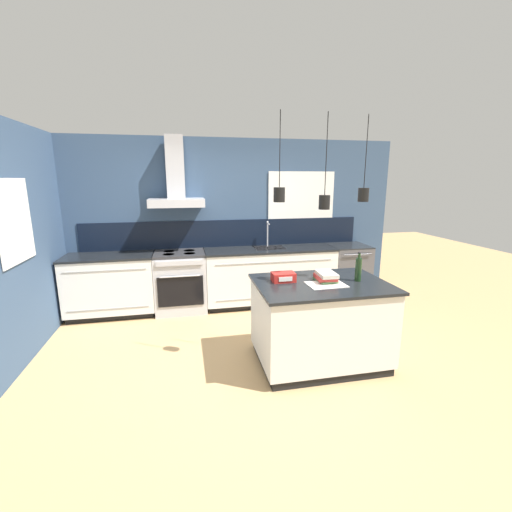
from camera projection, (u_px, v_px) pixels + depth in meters
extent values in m
plane|color=tan|center=(250.00, 359.00, 3.85)|extent=(16.00, 16.00, 0.00)
cube|color=#354C6B|center=(226.00, 222.00, 5.50)|extent=(5.60, 0.06, 2.60)
cube|color=black|center=(227.00, 233.00, 5.50)|extent=(4.42, 0.02, 0.43)
cube|color=white|center=(301.00, 201.00, 5.64)|extent=(1.12, 0.01, 0.96)
cube|color=black|center=(301.00, 201.00, 5.65)|extent=(1.04, 0.01, 0.88)
cube|color=#B5B5BA|center=(177.00, 203.00, 5.02)|extent=(0.80, 0.46, 0.12)
cube|color=#B5B5BA|center=(175.00, 167.00, 5.00)|extent=(0.26, 0.20, 0.90)
cylinder|color=black|center=(280.00, 149.00, 3.19)|extent=(0.01, 0.01, 0.70)
cylinder|color=black|center=(279.00, 195.00, 3.28)|extent=(0.11, 0.11, 0.14)
sphere|color=#F9D18C|center=(279.00, 195.00, 3.28)|extent=(0.06, 0.06, 0.06)
cylinder|color=black|center=(326.00, 154.00, 3.29)|extent=(0.01, 0.01, 0.78)
cylinder|color=black|center=(324.00, 202.00, 3.39)|extent=(0.11, 0.11, 0.14)
sphere|color=#F9D18C|center=(324.00, 202.00, 3.39)|extent=(0.06, 0.06, 0.06)
cylinder|color=black|center=(366.00, 152.00, 3.41)|extent=(0.01, 0.01, 0.71)
cylinder|color=black|center=(363.00, 195.00, 3.51)|extent=(0.11, 0.11, 0.14)
sphere|color=#F9D18C|center=(363.00, 195.00, 3.51)|extent=(0.06, 0.06, 0.06)
cube|color=#354C6B|center=(20.00, 243.00, 3.74)|extent=(0.06, 3.80, 2.60)
cube|color=white|center=(15.00, 221.00, 3.55)|extent=(0.01, 0.76, 0.88)
cube|color=black|center=(14.00, 221.00, 3.55)|extent=(0.01, 0.68, 0.80)
cube|color=black|center=(114.00, 311.00, 5.13)|extent=(1.19, 0.56, 0.09)
cube|color=silver|center=(111.00, 284.00, 5.00)|extent=(1.22, 0.62, 0.79)
cube|color=gray|center=(105.00, 271.00, 4.64)|extent=(1.08, 0.01, 0.01)
cube|color=gray|center=(109.00, 309.00, 4.76)|extent=(1.08, 0.01, 0.01)
cube|color=black|center=(109.00, 256.00, 4.91)|extent=(1.25, 0.64, 0.03)
cube|color=black|center=(269.00, 300.00, 5.61)|extent=(1.98, 0.56, 0.09)
cube|color=silver|center=(270.00, 274.00, 5.48)|extent=(2.04, 0.62, 0.79)
cube|color=gray|center=(275.00, 262.00, 5.12)|extent=(1.80, 0.01, 0.01)
cube|color=gray|center=(275.00, 297.00, 5.25)|extent=(1.80, 0.01, 0.01)
cube|color=black|center=(270.00, 249.00, 5.39)|extent=(2.07, 0.64, 0.03)
cube|color=#262628|center=(269.00, 248.00, 5.44)|extent=(0.48, 0.34, 0.01)
cylinder|color=#B5B5BA|center=(267.00, 234.00, 5.52)|extent=(0.02, 0.02, 0.39)
sphere|color=#B5B5BA|center=(268.00, 222.00, 5.48)|extent=(0.03, 0.03, 0.03)
cylinder|color=#B5B5BA|center=(268.00, 224.00, 5.42)|extent=(0.02, 0.12, 0.02)
cube|color=#B5B5BA|center=(181.00, 283.00, 5.21)|extent=(0.75, 0.62, 0.87)
cube|color=black|center=(181.00, 291.00, 4.92)|extent=(0.65, 0.02, 0.44)
cylinder|color=#B5B5BA|center=(180.00, 276.00, 4.85)|extent=(0.56, 0.02, 0.02)
cube|color=#B5B5BA|center=(179.00, 263.00, 4.82)|extent=(0.65, 0.02, 0.07)
cube|color=#2D2D30|center=(179.00, 254.00, 5.11)|extent=(0.75, 0.60, 0.04)
cylinder|color=black|center=(169.00, 251.00, 5.18)|extent=(0.17, 0.17, 0.00)
cylinder|color=black|center=(189.00, 250.00, 5.24)|extent=(0.17, 0.17, 0.00)
cylinder|color=black|center=(169.00, 254.00, 4.98)|extent=(0.17, 0.17, 0.00)
cylinder|color=black|center=(190.00, 253.00, 5.04)|extent=(0.17, 0.17, 0.00)
cube|color=#4C4C51|center=(347.00, 272.00, 5.76)|extent=(0.63, 0.62, 0.89)
cube|color=black|center=(348.00, 246.00, 5.66)|extent=(0.63, 0.62, 0.02)
cylinder|color=#4C4C51|center=(358.00, 255.00, 5.36)|extent=(0.47, 0.02, 0.02)
cube|color=black|center=(318.00, 357.00, 3.81)|extent=(1.29, 0.91, 0.09)
cube|color=silver|center=(320.00, 320.00, 3.71)|extent=(1.34, 0.95, 0.79)
cube|color=black|center=(321.00, 284.00, 3.62)|extent=(1.39, 1.00, 0.03)
cylinder|color=#193319|center=(358.00, 270.00, 3.65)|extent=(0.07, 0.07, 0.25)
cylinder|color=#193319|center=(359.00, 256.00, 3.62)|extent=(0.03, 0.03, 0.06)
cylinder|color=#262628|center=(359.00, 253.00, 3.61)|extent=(0.03, 0.03, 0.01)
cube|color=#4C7F4C|center=(325.00, 280.00, 3.65)|extent=(0.19, 0.26, 0.03)
cube|color=#B2332D|center=(325.00, 277.00, 3.64)|extent=(0.22, 0.26, 0.04)
cube|color=beige|center=(327.00, 274.00, 3.62)|extent=(0.19, 0.29, 0.04)
cube|color=red|center=(283.00, 277.00, 3.65)|extent=(0.24, 0.16, 0.09)
cube|color=white|center=(286.00, 279.00, 3.57)|extent=(0.15, 0.01, 0.05)
cube|color=silver|center=(326.00, 284.00, 3.54)|extent=(0.40, 0.29, 0.01)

